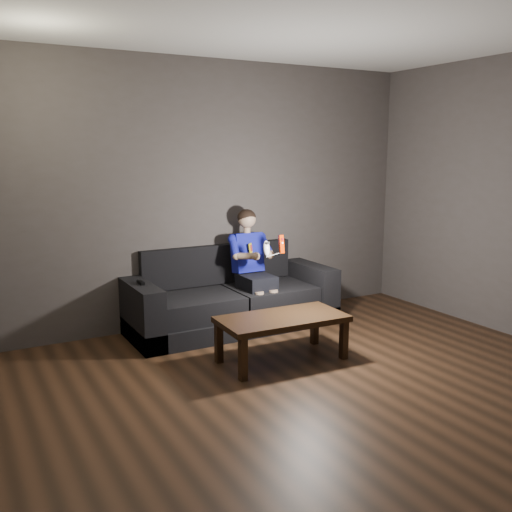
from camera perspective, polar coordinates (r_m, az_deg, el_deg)
floor at (r=4.12m, az=8.96°, el=-15.49°), size 5.00×5.00×0.00m
back_wall at (r=5.88m, az=-5.79°, el=6.16°), size 5.00×0.04×2.70m
sofa at (r=5.88m, az=-2.70°, el=-4.54°), size 2.11×0.91×0.82m
child at (r=5.84m, az=-0.39°, el=-0.22°), size 0.45×0.56×1.12m
wii_remote_red at (r=5.48m, az=2.55°, el=1.19°), size 0.05×0.07×0.18m
nunchuk_white at (r=5.40m, az=1.06°, el=0.77°), size 0.08×0.10×0.16m
wii_remote_black at (r=5.39m, az=-11.47°, el=-2.61°), size 0.04×0.15×0.03m
coffee_table at (r=4.92m, az=2.62°, el=-6.64°), size 1.11×0.58×0.40m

